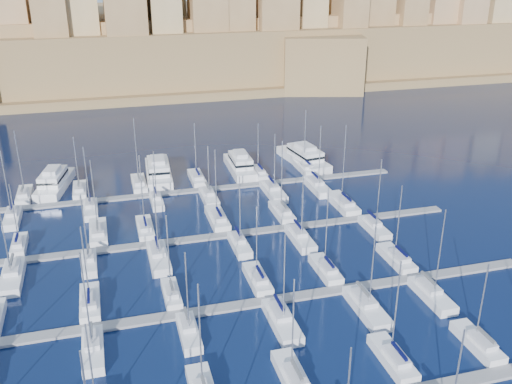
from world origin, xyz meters
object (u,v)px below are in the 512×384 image
object	(u,v)px
motor_yacht_a	(54,182)
sailboat_4	(393,358)
motor_yacht_d	(304,157)
motor_yacht_c	(240,165)
motor_yacht_b	(158,171)

from	to	relation	value
motor_yacht_a	sailboat_4	bearing A→B (deg)	-58.99
motor_yacht_a	motor_yacht_d	xyz separation A→B (m)	(56.45, 1.05, 0.00)
sailboat_4	motor_yacht_d	distance (m)	72.47
motor_yacht_c	motor_yacht_d	xyz separation A→B (m)	(15.97, 1.29, -0.00)
sailboat_4	motor_yacht_d	world-z (taller)	sailboat_4
motor_yacht_b	motor_yacht_c	distance (m)	18.51
motor_yacht_d	motor_yacht_b	bearing A→B (deg)	-179.41
motor_yacht_a	motor_yacht_c	bearing A→B (deg)	-0.35
motor_yacht_b	motor_yacht_c	xyz separation A→B (m)	(18.49, -0.94, 0.00)
motor_yacht_b	motor_yacht_d	world-z (taller)	same
motor_yacht_b	motor_yacht_d	distance (m)	34.46
motor_yacht_b	motor_yacht_a	bearing A→B (deg)	-178.20
motor_yacht_b	sailboat_4	bearing A→B (deg)	-74.14
sailboat_4	motor_yacht_b	xyz separation A→B (m)	(-20.08, 70.67, 0.98)
motor_yacht_a	motor_yacht_b	bearing A→B (deg)	1.80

